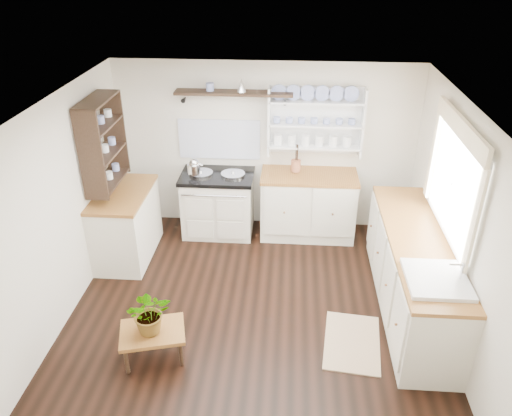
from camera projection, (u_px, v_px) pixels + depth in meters
The scene contains 19 objects.
floor at pixel (255, 304), 5.62m from camera, with size 4.00×3.80×0.01m, color black.
wall_back at pixel (265, 147), 6.74m from camera, with size 4.00×0.02×2.30m, color beige.
wall_right at pixel (456, 223), 4.94m from camera, with size 0.02×3.80×2.30m, color beige.
wall_left at pixel (64, 208), 5.20m from camera, with size 0.02×3.80×2.30m, color beige.
ceiling at pixel (254, 105), 4.53m from camera, with size 4.00×3.80×0.01m, color white.
window at pixel (454, 178), 4.88m from camera, with size 0.08×1.55×1.22m.
aga_cooker at pixel (218, 203), 6.82m from camera, with size 0.97×0.68×0.90m.
back_cabinets at pixel (308, 204), 6.76m from camera, with size 1.27×0.63×0.90m.
right_cabinets at pixel (412, 272), 5.37m from camera, with size 0.62×2.43×0.90m.
belfast_sink at pixel (435, 290), 4.55m from camera, with size 0.55×0.60×0.45m.
left_cabinets at pixel (126, 224), 6.30m from camera, with size 0.62×1.13×0.90m.
plate_rack at pixel (315, 120), 6.47m from camera, with size 1.20×0.22×0.90m.
high_shelf at pixel (234, 94), 6.30m from camera, with size 1.50×0.29×0.16m.
left_shelving at pixel (103, 142), 5.79m from camera, with size 0.28×0.80×1.05m, color black.
kettle at pixel (194, 166), 6.46m from camera, with size 0.17×0.17×0.21m, color silver, non-canonical shape.
utensil_crock at pixel (296, 166), 6.60m from camera, with size 0.13×0.13×0.15m, color #9E5A3A.
center_table at pixel (153, 334), 4.78m from camera, with size 0.70×0.57×0.33m.
potted_plant at pixel (150, 312), 4.65m from camera, with size 0.40×0.35×0.45m, color #3F7233.
floor_rug at pixel (352, 342), 5.08m from camera, with size 0.55×0.85×0.02m, color #947F56.
Camera 1 is at (0.34, -4.42, 3.62)m, focal length 35.00 mm.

